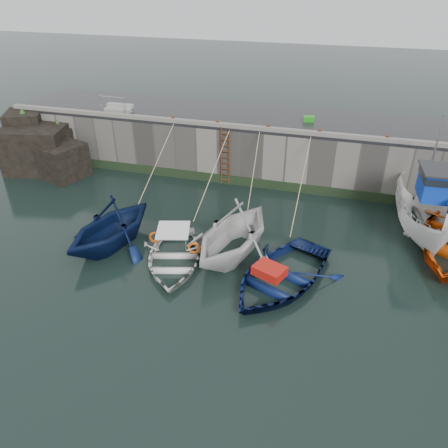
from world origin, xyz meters
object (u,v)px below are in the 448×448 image
(boat_near_navy, at_px, (280,282))
(boat_near_blacktrim, at_px, (233,254))
(boat_far_white, at_px, (426,213))
(bollard_e, at_px, (387,138))
(boat_near_white, at_px, (113,244))
(boat_near_blue, at_px, (174,262))
(bollard_c, at_px, (268,128))
(ladder, at_px, (225,157))
(fish_crate, at_px, (309,119))
(bollard_b, at_px, (218,123))
(bollard_d, at_px, (320,132))
(bollard_a, at_px, (173,119))

(boat_near_navy, bearing_deg, boat_near_blacktrim, 171.80)
(boat_far_white, xyz_separation_m, bollard_e, (-1.96, 2.91, 2.25))
(boat_near_white, xyz_separation_m, boat_near_blue, (3.03, -0.50, 0.00))
(bollard_c, height_order, bollard_e, same)
(ladder, xyz_separation_m, fish_crate, (4.03, 2.36, 1.71))
(boat_near_white, distance_m, bollard_b, 8.59)
(boat_near_blue, xyz_separation_m, bollard_c, (2.23, 8.01, 3.30))
(boat_near_blacktrim, height_order, bollard_d, bollard_d)
(bollard_e, bearing_deg, boat_far_white, -56.05)
(boat_near_navy, height_order, bollard_d, bollard_d)
(ladder, bearing_deg, boat_near_blue, -90.23)
(bollard_a, relative_size, bollard_b, 1.00)
(bollard_c, xyz_separation_m, bollard_e, (5.80, 0.00, 0.00))
(boat_near_white, relative_size, bollard_a, 16.91)
(boat_near_navy, bearing_deg, bollard_b, 143.69)
(boat_far_white, height_order, bollard_a, boat_far_white)
(boat_near_blue, distance_m, boat_far_white, 11.26)
(boat_near_blacktrim, distance_m, boat_far_white, 8.77)
(boat_near_blue, xyz_separation_m, bollard_a, (-2.97, 8.01, 3.30))
(boat_near_white, bearing_deg, boat_near_blue, 5.94)
(bollard_a, bearing_deg, bollard_b, 0.00)
(boat_far_white, bearing_deg, fish_crate, 136.74)
(bollard_c, relative_size, bollard_d, 1.00)
(ladder, xyz_separation_m, bollard_c, (2.20, 0.34, 1.71))
(boat_near_navy, distance_m, bollard_c, 9.02)
(fish_crate, bearing_deg, boat_near_white, -135.13)
(bollard_d, bearing_deg, bollard_c, 180.00)
(boat_near_navy, xyz_separation_m, bollard_d, (0.43, 8.11, 3.30))
(boat_near_blue, height_order, bollard_b, bollard_b)
(bollard_c, bearing_deg, boat_near_blacktrim, -90.26)
(bollard_b, distance_m, bollard_c, 2.70)
(boat_far_white, relative_size, bollard_e, 23.36)
(boat_far_white, distance_m, fish_crate, 8.04)
(boat_near_blacktrim, xyz_separation_m, bollard_e, (5.83, 6.79, 3.30))
(boat_far_white, bearing_deg, bollard_b, 160.99)
(boat_near_blacktrim, relative_size, boat_near_navy, 0.96)
(ladder, distance_m, bollard_b, 1.81)
(boat_near_blacktrim, distance_m, bollard_c, 7.55)
(boat_near_blue, relative_size, boat_near_navy, 0.84)
(bollard_a, bearing_deg, boat_near_navy, -47.73)
(boat_near_blue, bearing_deg, ladder, 74.05)
(bollard_e, bearing_deg, ladder, -177.60)
(boat_near_blue, relative_size, bollard_a, 16.13)
(bollard_b, bearing_deg, fish_crate, 24.10)
(fish_crate, height_order, bollard_e, same)
(boat_near_blacktrim, xyz_separation_m, boat_near_navy, (2.20, -1.32, 0.00))
(boat_far_white, height_order, bollard_b, boat_far_white)
(boat_near_blacktrim, height_order, bollard_e, bollard_e)
(boat_near_white, relative_size, bollard_e, 16.91)
(boat_near_navy, xyz_separation_m, bollard_e, (3.63, 8.11, 3.30))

